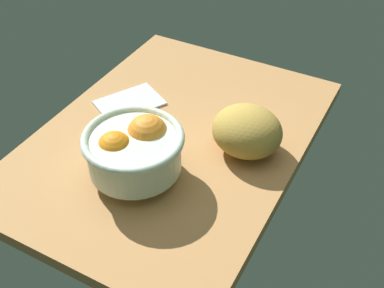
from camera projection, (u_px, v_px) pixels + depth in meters
ground_plane at (172, 141)px, 110.18cm from camera, size 76.71×55.60×3.00cm
fruit_bowl at (133, 148)px, 95.31cm from camera, size 19.97×19.97×12.47cm
bread_loaf at (247, 131)px, 102.38cm from camera, size 14.82×16.01×10.29cm
napkin_folded at (129, 102)px, 118.18cm from camera, size 18.33×16.52×0.99cm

